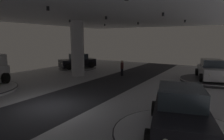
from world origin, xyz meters
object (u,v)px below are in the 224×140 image
(display_car_far_left, at_px, (78,62))
(display_platform_far_right, at_px, (211,80))
(display_platform_far_left, at_px, (78,69))
(column_left, at_px, (77,49))
(display_car_near_right, at_px, (180,113))
(visitor_walking_near, at_px, (122,67))
(display_car_far_right, at_px, (211,70))
(display_platform_near_right, at_px, (179,137))

(display_car_far_left, height_order, display_platform_far_right, display_car_far_left)
(display_platform_far_left, bearing_deg, display_car_far_left, 62.65)
(column_left, bearing_deg, display_car_near_right, -34.99)
(column_left, distance_m, display_car_far_left, 4.25)
(display_car_far_left, bearing_deg, column_left, -49.28)
(column_left, bearing_deg, display_car_far_left, 130.72)
(column_left, distance_m, visitor_walking_near, 4.88)
(column_left, xyz_separation_m, display_car_far_left, (-2.53, 2.94, -1.74))
(display_car_near_right, bearing_deg, display_car_far_left, 141.99)
(column_left, height_order, display_car_far_right, column_left)
(display_car_far_left, xyz_separation_m, visitor_walking_near, (6.49, -0.76, -0.10))
(display_car_far_right, bearing_deg, column_left, -163.53)
(display_car_far_left, bearing_deg, display_platform_far_left, -117.35)
(column_left, distance_m, display_car_near_right, 14.51)
(display_platform_far_left, xyz_separation_m, display_platform_near_right, (14.36, -11.20, 0.04))
(display_platform_near_right, relative_size, visitor_walking_near, 3.10)
(display_platform_near_right, xyz_separation_m, visitor_walking_near, (-7.85, 10.47, 0.73))
(display_platform_far_left, bearing_deg, column_left, -48.86)
(display_platform_far_right, bearing_deg, visitor_walking_near, -170.53)
(column_left, height_order, display_car_near_right, column_left)
(display_car_far_left, height_order, display_car_far_right, display_car_far_right)
(display_platform_far_right, height_order, visitor_walking_near, visitor_walking_near)
(column_left, bearing_deg, display_car_far_right, 16.47)
(display_platform_near_right, bearing_deg, display_car_far_right, 89.08)
(column_left, relative_size, visitor_walking_near, 3.46)
(display_car_far_right, bearing_deg, display_car_near_right, -90.96)
(display_platform_far_right, xyz_separation_m, visitor_walking_near, (-8.05, -1.34, 0.75))
(display_car_far_right, distance_m, display_platform_near_right, 11.88)
(display_car_near_right, bearing_deg, display_platform_far_right, 89.00)
(display_car_far_left, relative_size, display_car_far_right, 1.01)
(display_platform_far_left, xyz_separation_m, display_car_far_left, (0.01, 0.03, 0.87))
(column_left, relative_size, display_car_far_left, 1.21)
(display_platform_far_left, xyz_separation_m, display_car_near_right, (14.35, -11.17, 0.95))
(display_platform_far_left, distance_m, display_car_far_left, 0.87)
(column_left, relative_size, display_platform_near_right, 1.12)
(display_car_far_left, distance_m, visitor_walking_near, 6.53)
(visitor_walking_near, bearing_deg, display_platform_far_left, 173.56)
(display_car_far_right, relative_size, visitor_walking_near, 2.84)
(display_car_far_right, bearing_deg, display_platform_far_left, -177.49)
(display_car_far_left, distance_m, display_car_far_right, 14.54)
(display_car_near_right, distance_m, visitor_walking_near, 13.06)
(column_left, xyz_separation_m, visitor_walking_near, (3.96, 2.18, -1.84))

